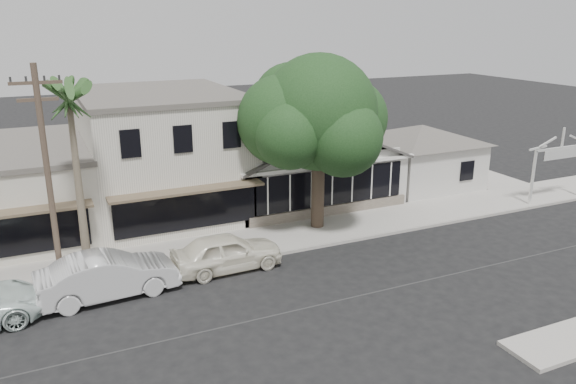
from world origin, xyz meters
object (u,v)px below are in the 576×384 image
car_0 (227,252)px  shade_tree (315,115)px  car_1 (108,276)px  arch_sign (561,150)px  utility_pole (48,177)px

car_0 → shade_tree: 8.28m
car_1 → arch_sign: bearing=-91.3°
utility_pole → car_1: utility_pole is taller
shade_tree → utility_pole: bearing=-169.3°
arch_sign → shade_tree: size_ratio=0.46×
arch_sign → shade_tree: bearing=171.4°
utility_pole → car_0: utility_pole is taller
car_1 → utility_pole: bearing=52.6°
arch_sign → utility_pole: bearing=-179.8°
utility_pole → car_0: (6.66, -0.69, -3.97)m
car_0 → utility_pole: bearing=82.7°
car_0 → car_1: (-5.00, -0.41, 0.06)m
arch_sign → car_1: bearing=-177.3°
arch_sign → utility_pole: utility_pole is taller
utility_pole → shade_tree: size_ratio=1.00×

